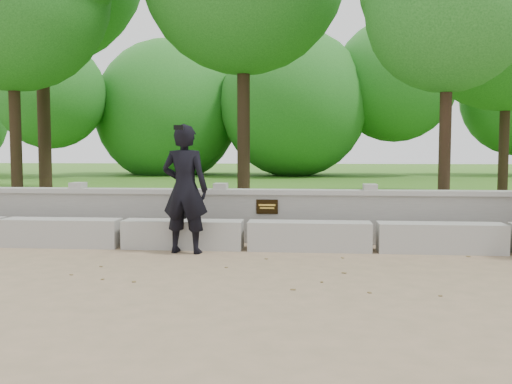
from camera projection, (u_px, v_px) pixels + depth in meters
ground at (229, 276)px, 7.09m from camera, size 80.00×80.00×0.00m
lawn at (281, 189)px, 20.99m from camera, size 40.00×22.00×0.25m
concrete_bench at (246, 235)px, 8.96m from camera, size 11.90×0.45×0.45m
parapet_wall at (250, 215)px, 9.64m from camera, size 12.50×0.35×0.90m
man_main at (185, 189)px, 8.60m from camera, size 0.77×0.69×1.95m
shrub_a at (92, 204)px, 10.60m from camera, size 0.35×0.39×0.62m
shrub_b at (284, 207)px, 10.42m from camera, size 0.38×0.37×0.53m
shrub_d at (164, 202)px, 11.43m from camera, size 0.35×0.37×0.52m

